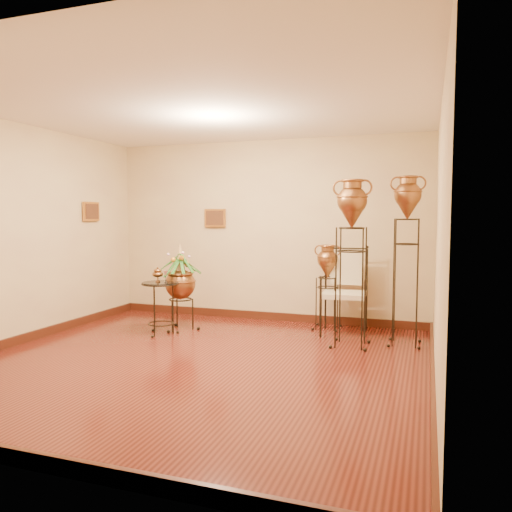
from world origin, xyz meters
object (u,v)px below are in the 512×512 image
(planter_urn, at_px, (180,280))
(side_table, at_px, (161,307))
(amphora_tall, at_px, (406,259))
(amphora_mid, at_px, (351,262))
(armchair, at_px, (344,291))

(planter_urn, relative_size, side_table, 1.40)
(amphora_tall, distance_m, planter_urn, 3.11)
(amphora_tall, relative_size, planter_urn, 1.68)
(amphora_mid, bearing_deg, side_table, -175.14)
(amphora_mid, xyz_separation_m, side_table, (-2.57, -0.22, -0.69))
(armchair, bearing_deg, planter_urn, -171.55)
(planter_urn, bearing_deg, amphora_tall, 3.01)
(planter_urn, xyz_separation_m, armchair, (2.26, 0.51, -0.12))
(amphora_tall, distance_m, side_table, 3.33)
(amphora_tall, xyz_separation_m, amphora_mid, (-0.64, -0.29, -0.03))
(amphora_mid, distance_m, planter_urn, 2.47)
(amphora_tall, height_order, planter_urn, amphora_tall)
(planter_urn, relative_size, armchair, 1.07)
(planter_urn, bearing_deg, armchair, 12.83)
(side_table, bearing_deg, amphora_tall, 8.98)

